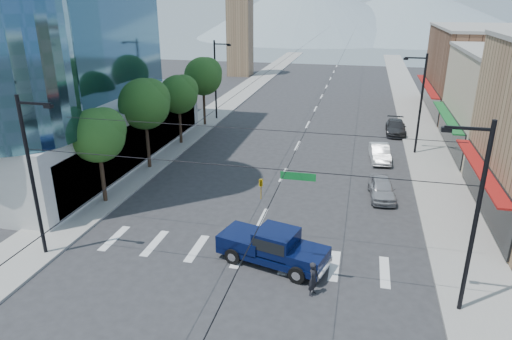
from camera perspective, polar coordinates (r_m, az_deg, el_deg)
The scene contains 19 objects.
ground at distance 24.68m, azimuth -2.39°, elevation -12.26°, with size 160.00×160.00×0.00m, color #28282B.
sidewalk_left at distance 63.87m, azimuth -3.20°, elevation 8.66°, with size 4.00×120.00×0.15m, color gray.
sidewalk_right at distance 61.68m, azimuth 18.91°, elevation 7.14°, with size 4.00×120.00×0.15m, color gray.
shop_far at distance 62.14m, azimuth 26.90°, elevation 10.78°, with size 12.00×18.00×10.00m, color brown.
clock_tower at distance 84.89m, azimuth -2.05°, elevation 18.88°, with size 4.80×4.80×20.40m.
mountain_left at distance 171.16m, azimuth 6.69°, elevation 19.83°, with size 80.00×80.00×22.00m, color gray.
mountain_right at distance 180.51m, azimuth 18.76°, elevation 18.34°, with size 90.00×90.00×18.00m, color gray.
tree_near at distance 32.07m, azimuth -18.95°, elevation 4.35°, with size 3.65×3.64×6.71m.
tree_midnear at distance 37.83m, azimuth -13.56°, elevation 8.22°, with size 4.09×4.09×7.52m.
tree_midfar at distance 44.18m, azimuth -9.48°, elevation 9.47°, with size 3.65×3.64×6.71m.
tree_far at distance 50.51m, azimuth -6.47°, elevation 11.71°, with size 4.09×4.09×7.52m.
signal_rig at distance 21.56m, azimuth -2.79°, elevation -3.35°, with size 21.80×0.20×9.00m.
lamp_pole_nw at distance 53.19m, azimuth -4.97°, elevation 11.50°, with size 2.00×0.25×9.00m.
lamp_pole_ne at distance 43.03m, azimuth 19.78°, elevation 8.16°, with size 2.00×0.25×9.00m.
pickup_truck at distance 24.61m, azimuth 2.05°, elevation -9.47°, with size 6.31×3.56×2.03m.
pedestrian at distance 22.54m, azimuth 7.18°, elevation -13.34°, with size 0.63×0.42×1.74m, color black.
parked_car_near at distance 33.68m, azimuth 15.45°, elevation -2.22°, with size 1.70×4.24×1.44m, color #A3A2A7.
parked_car_mid at distance 41.28m, azimuth 15.21°, elevation 2.07°, with size 1.52×4.36×1.44m, color white.
parked_car_far at distance 50.10m, azimuth 17.08°, elevation 5.13°, with size 1.99×4.89×1.42m, color #2C2B2E.
Camera 1 is at (5.71, -19.89, 13.45)m, focal length 32.00 mm.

